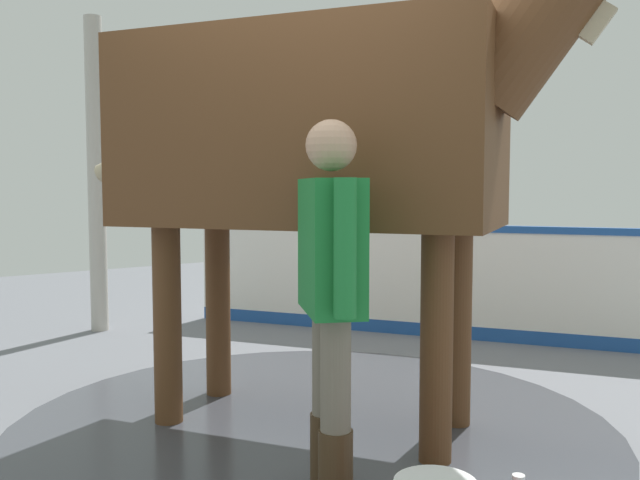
% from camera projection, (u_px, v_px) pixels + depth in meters
% --- Properties ---
extents(ground_plane, '(16.00, 16.00, 0.02)m').
position_uv_depth(ground_plane, '(330.00, 422.00, 3.93)').
color(ground_plane, slate).
extents(wet_patch, '(3.43, 3.43, 0.00)m').
position_uv_depth(wet_patch, '(312.00, 422.00, 3.89)').
color(wet_patch, '#42444C').
rests_on(wet_patch, ground).
extents(barrier_wall, '(2.40, 3.81, 1.02)m').
position_uv_depth(barrier_wall, '(415.00, 284.00, 6.19)').
color(barrier_wall, white).
rests_on(barrier_wall, ground).
extents(roof_post_far, '(0.16, 0.16, 2.92)m').
position_uv_depth(roof_post_far, '(96.00, 176.00, 6.31)').
color(roof_post_far, '#B7B2A8').
rests_on(roof_post_far, ground).
extents(horse, '(2.13, 3.03, 2.81)m').
position_uv_depth(horse, '(332.00, 130.00, 3.72)').
color(horse, brown).
rests_on(horse, ground).
extents(handler, '(0.41, 0.60, 1.64)m').
position_uv_depth(handler, '(331.00, 283.00, 2.92)').
color(handler, '#47331E').
rests_on(handler, ground).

